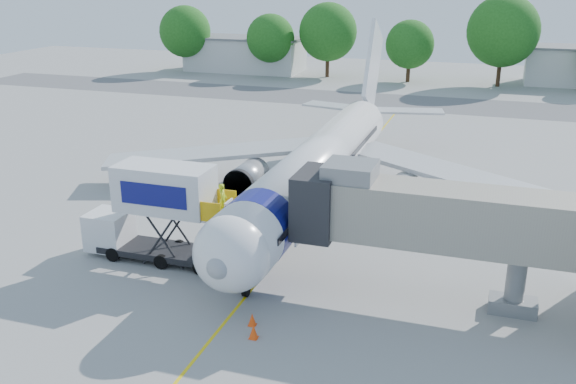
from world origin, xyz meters
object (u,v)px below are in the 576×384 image
(ground_tug, at_px, (218,353))
(catering_hiloader, at_px, (155,213))
(jet_bridge, at_px, (422,216))
(aircraft, at_px, (321,164))

(ground_tug, bearing_deg, catering_hiloader, 148.02)
(jet_bridge, distance_m, ground_tug, 11.47)
(aircraft, xyz_separation_m, jet_bridge, (7.99, -11.12, 1.39))
(aircraft, height_order, jet_bridge, aircraft)
(catering_hiloader, xyz_separation_m, ground_tug, (7.45, -8.49, -2.03))
(catering_hiloader, relative_size, ground_tug, 2.22)
(jet_bridge, bearing_deg, ground_tug, -128.72)
(jet_bridge, relative_size, ground_tug, 3.64)
(aircraft, xyz_separation_m, ground_tug, (1.18, -19.61, -2.22))
(jet_bridge, bearing_deg, catering_hiloader, -179.99)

